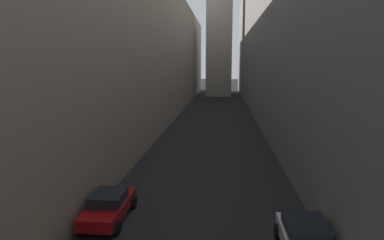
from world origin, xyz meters
name	(u,v)px	position (x,y,z in m)	size (l,w,h in m)	color
ground_plane	(215,120)	(0.00, 48.00, 0.00)	(264.00, 264.00, 0.00)	black
building_block_left	(136,52)	(-11.18, 50.00, 9.22)	(11.37, 108.00, 18.44)	gray
building_block_right	(297,32)	(10.79, 50.00, 11.76)	(10.58, 108.00, 23.53)	slate
parked_car_left_third	(109,206)	(-4.40, 17.66, 0.73)	(1.89, 4.23, 1.41)	maroon
parked_car_right_third	(306,239)	(4.40, 15.20, 0.75)	(1.98, 4.04, 1.42)	silver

